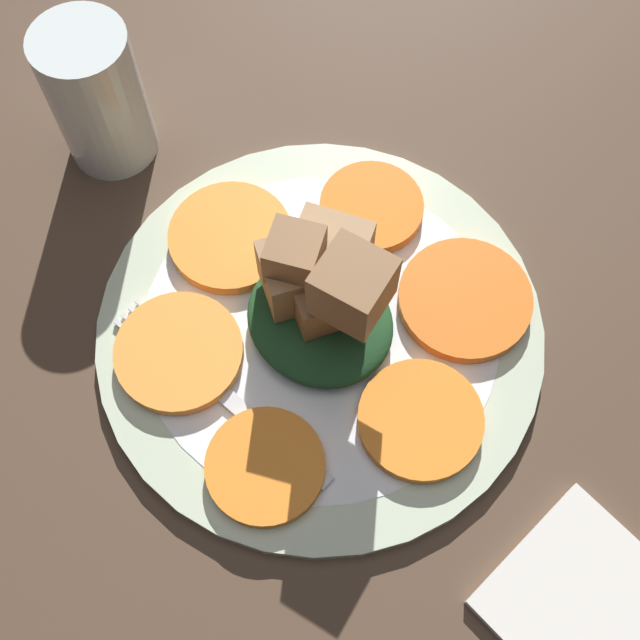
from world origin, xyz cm
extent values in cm
cube|color=#4C3828|center=(0.00, 0.00, 1.00)|extent=(120.00, 120.00, 2.00)
cylinder|color=beige|center=(0.00, 0.00, 2.50)|extent=(30.48, 30.48, 1.00)
cylinder|color=white|center=(0.00, 0.00, 2.55)|extent=(24.38, 24.38, 1.00)
cylinder|color=orange|center=(-9.26, -0.19, 3.57)|extent=(8.77, 8.77, 0.94)
cylinder|color=orange|center=(-4.89, -8.25, 3.57)|extent=(8.56, 8.56, 0.94)
cylinder|color=orange|center=(4.77, -9.21, 3.57)|extent=(7.53, 7.53, 0.94)
cylinder|color=orange|center=(9.33, -0.37, 3.57)|extent=(8.09, 8.09, 0.94)
cylinder|color=orange|center=(5.49, 8.43, 3.57)|extent=(9.16, 9.16, 0.94)
cylinder|color=orange|center=(-4.12, 9.01, 3.57)|extent=(7.49, 7.49, 0.94)
ellipsoid|color=#1E4723|center=(0.00, 0.00, 4.20)|extent=(10.29, 9.26, 2.21)
cube|color=#9E754C|center=(-2.37, 0.38, 7.33)|extent=(5.40, 5.40, 4.05)
cube|color=#9E754C|center=(-1.46, 2.17, 7.65)|extent=(6.31, 6.31, 4.68)
cube|color=brown|center=(-0.01, -0.02, 6.98)|extent=(4.40, 4.40, 3.35)
cube|color=brown|center=(-1.51, 1.29, 7.13)|extent=(4.92, 4.92, 3.65)
cube|color=brown|center=(-2.22, -0.32, 10.13)|extent=(4.41, 4.41, 3.22)
cube|color=brown|center=(2.14, 0.59, 11.34)|extent=(4.96, 4.96, 4.02)
cube|color=silver|center=(2.29, -7.68, 3.30)|extent=(12.07, 2.31, 0.40)
cube|color=silver|center=(-4.42, -8.36, 3.30)|extent=(1.68, 2.45, 0.40)
cube|color=silver|center=(-7.40, -9.67, 3.30)|extent=(4.74, 0.78, 0.40)
cube|color=silver|center=(-7.46, -9.00, 3.30)|extent=(4.74, 0.78, 0.40)
cube|color=silver|center=(-7.53, -8.34, 3.30)|extent=(4.74, 0.78, 0.40)
cube|color=silver|center=(-7.60, -7.67, 3.30)|extent=(4.74, 0.78, 0.40)
cylinder|color=silver|center=(-22.41, -0.61, 7.58)|extent=(6.69, 6.69, 11.17)
camera|label=1|loc=(16.13, -15.25, 52.74)|focal=45.00mm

